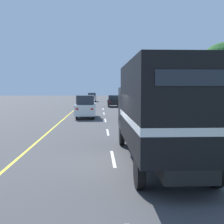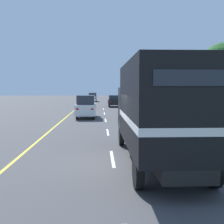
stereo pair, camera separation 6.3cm
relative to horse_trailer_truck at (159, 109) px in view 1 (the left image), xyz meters
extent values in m
plane|color=#444447|center=(-1.58, 0.28, -1.98)|extent=(200.00, 200.00, 0.00)
cube|color=#3D6628|center=(12.12, 22.12, -1.97)|extent=(20.00, 73.72, 0.01)
cube|color=yellow|center=(-5.28, 22.12, -1.98)|extent=(0.12, 73.72, 0.01)
cube|color=white|center=(-1.58, 0.95, -1.98)|extent=(0.12, 2.60, 0.01)
cube|color=white|center=(-1.58, 7.55, -1.98)|extent=(0.12, 2.60, 0.01)
cube|color=white|center=(-1.58, 14.15, -1.98)|extent=(0.12, 2.60, 0.01)
cube|color=white|center=(-1.58, 20.75, -1.98)|extent=(0.12, 2.60, 0.01)
cube|color=white|center=(-1.58, 27.35, -1.98)|extent=(0.12, 2.60, 0.01)
cylinder|color=black|center=(-1.04, 3.53, -1.48)|extent=(0.22, 1.00, 1.00)
cylinder|color=black|center=(1.04, 3.53, -1.48)|extent=(0.22, 1.00, 1.00)
cylinder|color=black|center=(-1.04, -2.35, -1.48)|extent=(0.22, 1.00, 1.00)
cylinder|color=black|center=(1.04, -2.35, -1.48)|extent=(0.22, 1.00, 1.00)
cube|color=black|center=(0.00, 0.28, -1.30)|extent=(1.33, 7.86, 0.36)
cube|color=black|center=(0.00, -0.77, 0.23)|extent=(2.41, 5.76, 2.69)
cube|color=white|center=(0.00, -0.77, -0.25)|extent=(2.43, 5.78, 0.20)
cube|color=#232833|center=(0.00, -3.66, 0.96)|extent=(1.81, 0.03, 0.36)
cube|color=black|center=(0.00, 3.16, -0.17)|extent=(2.32, 2.10, 1.90)
cube|color=#283342|center=(0.00, 4.22, 0.07)|extent=(2.05, 0.03, 0.85)
cylinder|color=black|center=(-4.09, 17.67, -1.65)|extent=(0.16, 0.66, 0.66)
cylinder|color=black|center=(-2.61, 17.67, -1.65)|extent=(0.16, 0.66, 0.66)
cylinder|color=black|center=(-4.09, 14.94, -1.65)|extent=(0.16, 0.66, 0.66)
cylinder|color=black|center=(-2.61, 14.94, -1.65)|extent=(0.16, 0.66, 0.66)
cube|color=white|center=(-3.35, 16.30, -1.17)|extent=(1.80, 4.41, 0.96)
cube|color=#282D38|center=(-3.35, 16.13, -0.29)|extent=(1.55, 2.42, 0.81)
cube|color=red|center=(-3.98, 14.09, -1.00)|extent=(0.20, 0.03, 0.14)
cube|color=red|center=(-2.72, 14.09, -1.00)|extent=(0.20, 0.03, 0.14)
cylinder|color=black|center=(-0.70, 33.29, -1.65)|extent=(0.16, 0.66, 0.66)
cylinder|color=black|center=(0.78, 33.29, -1.65)|extent=(0.16, 0.66, 0.66)
cylinder|color=black|center=(-0.70, 30.86, -1.65)|extent=(0.16, 0.66, 0.66)
cylinder|color=black|center=(0.78, 30.86, -1.65)|extent=(0.16, 0.66, 0.66)
cube|color=black|center=(0.04, 32.08, -1.27)|extent=(1.80, 3.92, 0.76)
cube|color=#282D38|center=(0.04, 31.92, -0.57)|extent=(1.55, 2.15, 0.65)
cube|color=red|center=(-0.59, 30.11, -1.14)|extent=(0.20, 0.03, 0.14)
cube|color=red|center=(0.67, 30.11, -1.14)|extent=(0.20, 0.03, 0.14)
cylinder|color=black|center=(-4.31, 50.31, -1.65)|extent=(0.16, 0.66, 0.66)
cylinder|color=black|center=(-2.84, 50.31, -1.65)|extent=(0.16, 0.66, 0.66)
cylinder|color=black|center=(-4.31, 47.64, -1.65)|extent=(0.16, 0.66, 0.66)
cylinder|color=black|center=(-2.84, 47.64, -1.65)|extent=(0.16, 0.66, 0.66)
cube|color=silver|center=(-3.58, 48.98, -1.24)|extent=(1.80, 4.30, 0.82)
cube|color=#282D38|center=(-3.58, 48.81, -0.48)|extent=(1.55, 2.37, 0.70)
cube|color=red|center=(-4.21, 46.82, -1.10)|extent=(0.20, 0.03, 0.14)
cube|color=red|center=(-2.95, 46.82, -1.10)|extent=(0.20, 0.03, 0.14)
cylinder|color=#9E9EA3|center=(4.01, 7.85, -0.78)|extent=(0.09, 0.09, 2.39)
cylinder|color=#9E9EA3|center=(5.31, 7.85, -0.78)|extent=(0.09, 0.09, 2.39)
cube|color=#196B33|center=(4.66, 7.85, -0.19)|extent=(1.86, 0.06, 1.21)
cube|color=#196B33|center=(5.29, 7.85, 0.60)|extent=(0.60, 0.06, 0.32)
cube|color=silver|center=(4.66, 7.82, -0.19)|extent=(1.45, 0.02, 0.22)
cylinder|color=#4C3823|center=(8.15, 12.94, -0.72)|extent=(0.34, 0.34, 2.53)
cylinder|color=brown|center=(10.94, 19.05, -1.00)|extent=(0.34, 0.34, 1.97)
sphere|color=#1E511E|center=(10.94, 19.05, 1.40)|extent=(3.54, 3.54, 3.54)
cylinder|color=white|center=(2.47, 0.74, -1.50)|extent=(0.07, 0.07, 0.95)
cylinder|color=orange|center=(2.47, 0.74, -1.24)|extent=(0.08, 0.08, 0.10)
camera|label=1|loc=(-2.12, -9.74, 0.73)|focal=45.00mm
camera|label=2|loc=(-2.06, -9.74, 0.73)|focal=45.00mm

